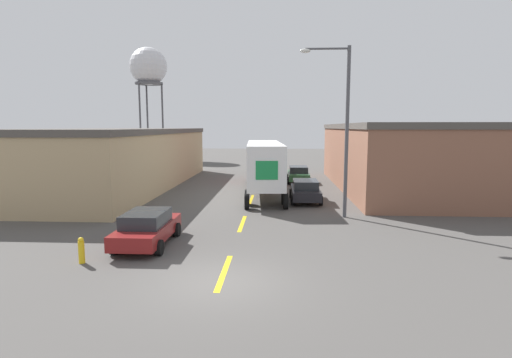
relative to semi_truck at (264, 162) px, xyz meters
name	(u,v)px	position (x,y,z in m)	size (l,w,h in m)	color
ground_plane	(220,282)	(-0.73, -17.88, -2.29)	(160.00, 160.00, 0.00)	#4C4947
road_centerline	(242,223)	(-0.73, -10.04, -2.28)	(0.20, 17.39, 0.01)	gold
warehouse_left	(114,158)	(-12.49, 2.26, 0.12)	(10.22, 25.16, 4.81)	tan
warehouse_right	(418,156)	(12.31, 2.48, 0.32)	(12.79, 20.69, 5.20)	brown
semi_truck	(264,162)	(0.00, 0.00, 0.00)	(3.46, 14.78, 3.83)	#B21919
parked_car_right_far	(298,174)	(2.91, 5.73, -1.53)	(2.01, 4.41, 1.45)	#2D5B38
parked_car_left_near	(147,227)	(-4.38, -14.01, -1.53)	(2.01, 4.41, 1.45)	maroon
parked_car_right_mid	(305,190)	(2.91, -3.67, -1.53)	(2.01, 4.41, 1.45)	black
water_tower	(148,67)	(-19.34, 33.15, 11.94)	(5.78, 5.78, 17.30)	#47474C
street_lamp	(342,121)	(4.49, -8.26, 2.98)	(2.67, 0.32, 9.17)	#4C4C51
fire_hydrant	(81,250)	(-6.04, -16.38, -1.80)	(0.22, 0.22, 0.97)	gold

